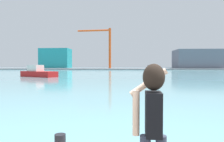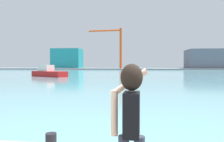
% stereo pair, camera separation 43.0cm
% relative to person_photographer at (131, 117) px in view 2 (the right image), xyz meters
% --- Properties ---
extents(ground_plane, '(220.00, 220.00, 0.00)m').
position_rel_person_photographer_xyz_m(ground_plane, '(-0.24, 49.85, -1.53)').
color(ground_plane, '#334751').
extents(harbor_water, '(140.00, 100.00, 0.02)m').
position_rel_person_photographer_xyz_m(harbor_water, '(-0.24, 51.85, -1.52)').
color(harbor_water, '#6BA8B2').
rests_on(harbor_water, ground_plane).
extents(far_shore_dock, '(140.00, 20.00, 0.53)m').
position_rel_person_photographer_xyz_m(far_shore_dock, '(-0.24, 91.85, -1.27)').
color(far_shore_dock, gray).
rests_on(far_shore_dock, ground_plane).
extents(person_photographer, '(0.53, 0.55, 1.74)m').
position_rel_person_photographer_xyz_m(person_photographer, '(0.00, 0.00, 0.00)').
color(person_photographer, '#2D3342').
rests_on(person_photographer, quay_promenade).
extents(harbor_bollard, '(0.22, 0.22, 0.35)m').
position_rel_person_photographer_xyz_m(harbor_bollard, '(-1.64, 1.40, -0.89)').
color(harbor_bollard, black).
rests_on(harbor_bollard, quay_promenade).
extents(boat_moored, '(7.31, 5.36, 2.03)m').
position_rel_person_photographer_xyz_m(boat_moored, '(-15.70, 34.42, -0.80)').
color(boat_moored, '#B21919').
rests_on(boat_moored, harbor_water).
extents(warehouse_left, '(12.51, 8.21, 8.42)m').
position_rel_person_photographer_xyz_m(warehouse_left, '(-31.66, 92.42, 3.21)').
color(warehouse_left, teal).
rests_on(warehouse_left, far_shore_dock).
extents(warehouse_right, '(17.43, 13.47, 7.57)m').
position_rel_person_photographer_xyz_m(warehouse_right, '(28.17, 91.55, 2.78)').
color(warehouse_right, slate).
rests_on(warehouse_right, far_shore_dock).
extents(port_crane, '(14.10, 2.25, 16.34)m').
position_rel_person_photographer_xyz_m(port_crane, '(-9.47, 88.17, 9.31)').
color(port_crane, '#D84C19').
rests_on(port_crane, far_shore_dock).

